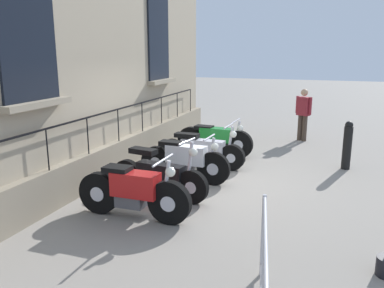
% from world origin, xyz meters
% --- Properties ---
extents(ground_plane, '(60.00, 60.00, 0.00)m').
position_xyz_m(ground_plane, '(0.00, 0.00, 0.00)').
color(ground_plane, gray).
extents(motorcycle_red, '(2.00, 0.73, 1.06)m').
position_xyz_m(motorcycle_red, '(-0.47, -2.11, 0.45)').
color(motorcycle_red, black).
rests_on(motorcycle_red, ground_plane).
extents(motorcycle_black, '(2.05, 0.65, 1.16)m').
position_xyz_m(motorcycle_black, '(-0.50, -1.08, 0.41)').
color(motorcycle_black, black).
rests_on(motorcycle_black, ground_plane).
extents(motorcycle_white, '(1.99, 0.64, 1.01)m').
position_xyz_m(motorcycle_white, '(-0.36, -0.07, 0.45)').
color(motorcycle_white, black).
rests_on(motorcycle_white, ground_plane).
extents(motorcycle_silver, '(2.12, 0.61, 1.04)m').
position_xyz_m(motorcycle_silver, '(-0.37, 1.06, 0.40)').
color(motorcycle_silver, black).
rests_on(motorcycle_silver, ground_plane).
extents(motorcycle_green, '(2.04, 0.73, 0.97)m').
position_xyz_m(motorcycle_green, '(-0.37, 2.14, 0.44)').
color(motorcycle_green, black).
rests_on(motorcycle_green, ground_plane).
extents(crowd_barrier, '(0.44, 2.24, 1.05)m').
position_xyz_m(crowd_barrier, '(1.99, -4.21, 0.57)').
color(crowd_barrier, '#B7B7BF').
rests_on(crowd_barrier, ground_plane).
extents(bollard, '(0.20, 0.20, 1.12)m').
position_xyz_m(bollard, '(2.84, 2.02, 0.57)').
color(bollard, black).
rests_on(bollard, ground_plane).
extents(pedestrian_standing, '(0.48, 0.36, 1.56)m').
position_xyz_m(pedestrian_standing, '(1.63, 4.72, 0.87)').
color(pedestrian_standing, '#47382D').
rests_on(pedestrian_standing, ground_plane).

